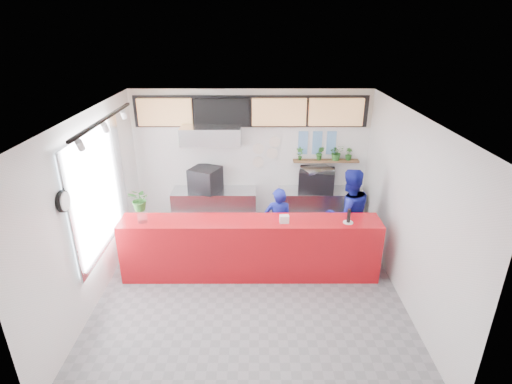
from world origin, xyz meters
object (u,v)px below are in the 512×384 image
(staff_right, at_px, (348,214))
(pepper_mill, at_px, (349,216))
(staff_center, at_px, (278,223))
(panini_oven, at_px, (205,179))
(espresso_machine, at_px, (317,180))
(service_counter, at_px, (250,248))

(staff_right, height_order, pepper_mill, staff_right)
(staff_right, xyz_separation_m, pepper_mill, (-0.17, -0.72, 0.33))
(staff_center, relative_size, staff_right, 0.79)
(staff_right, bearing_deg, staff_center, -14.68)
(staff_center, xyz_separation_m, staff_right, (1.31, -0.01, 0.19))
(staff_center, bearing_deg, panini_oven, -37.21)
(panini_oven, xyz_separation_m, staff_center, (1.50, -1.16, -0.44))
(panini_oven, distance_m, espresso_machine, 2.37)
(espresso_machine, bearing_deg, pepper_mill, -71.77)
(espresso_machine, distance_m, staff_right, 1.27)
(pepper_mill, bearing_deg, espresso_machine, 98.10)
(service_counter, distance_m, panini_oven, 2.13)
(espresso_machine, height_order, staff_center, staff_center)
(panini_oven, bearing_deg, service_counter, -37.41)
(panini_oven, bearing_deg, espresso_machine, 24.15)
(panini_oven, bearing_deg, staff_center, -13.63)
(staff_center, bearing_deg, staff_right, -179.80)
(panini_oven, height_order, pepper_mill, panini_oven)
(service_counter, relative_size, panini_oven, 7.98)
(pepper_mill, bearing_deg, staff_center, 147.26)
(service_counter, distance_m, staff_right, 1.97)
(espresso_machine, bearing_deg, service_counter, -117.62)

